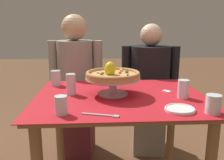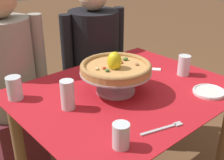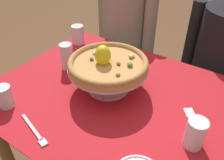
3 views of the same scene
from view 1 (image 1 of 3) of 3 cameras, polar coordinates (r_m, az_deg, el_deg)
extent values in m
cylinder|color=olive|center=(1.99, -12.26, -11.64)|extent=(0.06, 0.06, 0.71)
cylinder|color=olive|center=(2.05, 13.71, -10.96)|extent=(0.06, 0.06, 0.71)
cube|color=olive|center=(1.52, 1.95, -4.27)|extent=(1.01, 0.80, 0.02)
cube|color=red|center=(1.52, 1.95, -3.74)|extent=(1.05, 0.84, 0.00)
cylinder|color=#B7B7C1|center=(1.53, 0.21, -3.21)|extent=(0.19, 0.19, 0.01)
cylinder|color=#B7B7C1|center=(1.52, 0.21, -1.39)|extent=(0.05, 0.05, 0.09)
cylinder|color=#B7B7C1|center=(1.51, 0.21, 0.38)|extent=(0.34, 0.34, 0.01)
cylinder|color=tan|center=(1.51, 0.21, 0.98)|extent=(0.34, 0.34, 0.02)
torus|color=#AF7D47|center=(1.50, 0.21, 1.58)|extent=(0.34, 0.34, 0.02)
ellipsoid|color=#4C7533|center=(1.54, 3.47, 1.98)|extent=(0.04, 0.04, 0.02)
ellipsoid|color=#C63D28|center=(1.52, 1.94, 1.76)|extent=(0.02, 0.02, 0.01)
ellipsoid|color=#4C7533|center=(1.48, -0.70, 1.52)|extent=(0.02, 0.03, 0.01)
ellipsoid|color=tan|center=(1.59, 2.14, 2.40)|extent=(0.03, 0.04, 0.02)
ellipsoid|color=beige|center=(1.53, -3.33, 1.82)|extent=(0.03, 0.03, 0.01)
ellipsoid|color=#C63D28|center=(1.51, -2.20, 1.70)|extent=(0.02, 0.02, 0.01)
ellipsoid|color=#996B42|center=(1.46, 3.69, 1.27)|extent=(0.02, 0.02, 0.01)
ellipsoid|color=#4C7533|center=(1.48, -2.50, 1.49)|extent=(0.03, 0.03, 0.01)
ellipsoid|color=tan|center=(1.60, 2.16, 2.39)|extent=(0.03, 0.02, 0.01)
ellipsoid|color=yellow|center=(1.49, -0.47, 2.62)|extent=(0.09, 0.09, 0.09)
cylinder|color=silver|center=(1.79, -13.11, 0.45)|extent=(0.07, 0.07, 0.11)
cylinder|color=silver|center=(1.80, -13.06, -0.49)|extent=(0.06, 0.06, 0.05)
cylinder|color=silver|center=(1.31, 22.76, -5.27)|extent=(0.08, 0.08, 0.10)
cylinder|color=silver|center=(1.32, 22.65, -6.52)|extent=(0.07, 0.07, 0.04)
cylinder|color=silver|center=(1.22, -11.90, -5.83)|extent=(0.06, 0.06, 0.09)
cylinder|color=silver|center=(1.23, -11.84, -7.08)|extent=(0.06, 0.06, 0.04)
cylinder|color=white|center=(1.54, -9.65, -0.98)|extent=(0.06, 0.06, 0.13)
cylinder|color=silver|center=(1.55, -9.63, -1.69)|extent=(0.05, 0.05, 0.09)
cylinder|color=white|center=(1.51, 16.44, -2.05)|extent=(0.07, 0.07, 0.11)
cylinder|color=silver|center=(1.52, 16.37, -3.15)|extent=(0.06, 0.06, 0.05)
cylinder|color=white|center=(1.30, 15.69, -6.73)|extent=(0.16, 0.16, 0.01)
torus|color=white|center=(1.30, 15.70, -6.48)|extent=(0.15, 0.15, 0.01)
cube|color=#B7B7C1|center=(1.20, -3.46, -8.17)|extent=(0.16, 0.06, 0.01)
cube|color=#B7B7C1|center=(1.17, 0.90, -8.55)|extent=(0.04, 0.03, 0.01)
cube|color=white|center=(1.64, 12.77, -2.59)|extent=(0.06, 0.06, 0.00)
cube|color=maroon|center=(2.29, -8.09, -11.33)|extent=(0.32, 0.35, 0.47)
cylinder|color=gray|center=(2.13, -8.54, 1.53)|extent=(0.34, 0.34, 0.57)
sphere|color=tan|center=(2.09, -8.90, 12.15)|extent=(0.22, 0.22, 0.22)
cylinder|color=gray|center=(2.17, -13.61, 2.66)|extent=(0.08, 0.08, 0.48)
cylinder|color=gray|center=(2.09, -3.35, 2.62)|extent=(0.08, 0.08, 0.48)
cube|color=gray|center=(2.36, 8.49, -10.61)|extent=(0.32, 0.35, 0.47)
cylinder|color=black|center=(2.21, 8.92, 1.21)|extent=(0.39, 0.39, 0.52)
sphere|color=beige|center=(2.17, 9.25, 10.46)|extent=(0.19, 0.19, 0.19)
cylinder|color=black|center=(2.19, 3.30, 2.29)|extent=(0.08, 0.08, 0.44)
cylinder|color=black|center=(2.24, 14.50, 2.10)|extent=(0.08, 0.08, 0.44)
camera|label=2|loc=(0.95, -61.00, 19.40)|focal=46.11mm
camera|label=3|loc=(1.00, 34.35, 23.32)|focal=37.11mm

